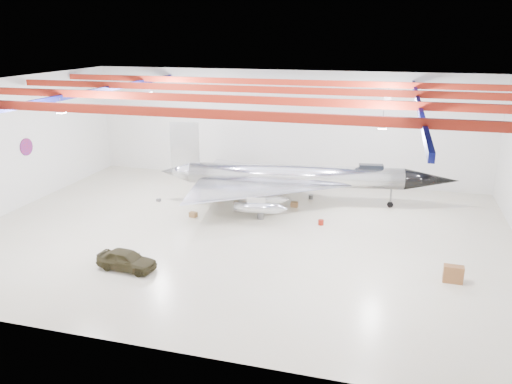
% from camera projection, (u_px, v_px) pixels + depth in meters
% --- Properties ---
extents(floor, '(40.00, 40.00, 0.00)m').
position_uv_depth(floor, '(240.00, 232.00, 37.77)').
color(floor, beige).
rests_on(floor, ground).
extents(wall_back, '(40.00, 0.00, 40.00)m').
position_uv_depth(wall_back, '(284.00, 126.00, 49.85)').
color(wall_back, silver).
rests_on(wall_back, floor).
extents(wall_left, '(0.00, 30.00, 30.00)m').
position_uv_depth(wall_left, '(8.00, 146.00, 41.18)').
color(wall_left, silver).
rests_on(wall_left, floor).
extents(ceiling, '(40.00, 40.00, 0.00)m').
position_uv_depth(ceiling, '(238.00, 85.00, 34.41)').
color(ceiling, '#0A0F38').
rests_on(ceiling, wall_back).
extents(ceiling_structure, '(39.50, 29.50, 1.08)m').
position_uv_depth(ceiling_structure, '(238.00, 95.00, 34.61)').
color(ceiling_structure, maroon).
rests_on(ceiling_structure, ceiling).
extents(wall_roundel, '(0.10, 1.50, 1.50)m').
position_uv_depth(wall_roundel, '(26.00, 147.00, 43.16)').
color(wall_roundel, '#B21414').
rests_on(wall_roundel, wall_left).
extents(jet_aircraft, '(25.80, 16.83, 7.05)m').
position_uv_depth(jet_aircraft, '(294.00, 179.00, 43.40)').
color(jet_aircraft, silver).
rests_on(jet_aircraft, floor).
extents(jeep, '(4.02, 1.89, 1.33)m').
position_uv_depth(jeep, '(127.00, 260.00, 31.72)').
color(jeep, '#332E19').
rests_on(jeep, floor).
extents(desk, '(1.19, 0.62, 1.07)m').
position_uv_depth(desk, '(453.00, 274.00, 30.11)').
color(desk, brown).
rests_on(desk, floor).
extents(crate_ply, '(0.67, 0.58, 0.41)m').
position_uv_depth(crate_ply, '(193.00, 215.00, 40.89)').
color(crate_ply, olive).
rests_on(crate_ply, floor).
extents(toolbox_red, '(0.53, 0.47, 0.31)m').
position_uv_depth(toolbox_red, '(219.00, 198.00, 45.11)').
color(toolbox_red, maroon).
rests_on(toolbox_red, floor).
extents(engine_drum, '(0.64, 0.64, 0.49)m').
position_uv_depth(engine_drum, '(261.00, 216.00, 40.48)').
color(engine_drum, '#59595B').
rests_on(engine_drum, floor).
extents(parts_bin, '(0.64, 0.53, 0.43)m').
position_uv_depth(parts_bin, '(294.00, 204.00, 43.26)').
color(parts_bin, olive).
rests_on(parts_bin, floor).
extents(crate_small, '(0.36, 0.29, 0.24)m').
position_uv_depth(crate_small, '(159.00, 200.00, 44.68)').
color(crate_small, '#59595B').
rests_on(crate_small, floor).
extents(tool_chest, '(0.58, 0.58, 0.40)m').
position_uv_depth(tool_chest, '(321.00, 222.00, 39.23)').
color(tool_chest, maroon).
rests_on(tool_chest, floor).
extents(oil_barrel, '(0.65, 0.56, 0.40)m').
position_uv_depth(oil_barrel, '(237.00, 204.00, 43.51)').
color(oil_barrel, olive).
rests_on(oil_barrel, floor).
extents(spares_box, '(0.45, 0.45, 0.38)m').
position_uv_depth(spares_box, '(311.00, 197.00, 45.35)').
color(spares_box, '#59595B').
rests_on(spares_box, floor).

